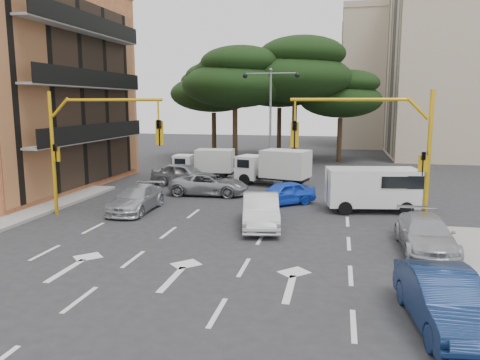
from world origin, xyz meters
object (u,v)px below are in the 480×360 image
(car_silver_parked, at_px, (426,234))
(box_truck_b, at_px, (273,168))
(car_white_hatch, at_px, (261,211))
(signal_mast_left, at_px, (85,136))
(box_truck_a, at_px, (204,164))
(street_lamp_center, at_px, (271,103))
(car_silver_wagon, at_px, (136,199))
(car_silver_cross_a, at_px, (209,184))
(car_navy_parked, at_px, (445,300))
(van_white, at_px, (372,189))
(car_blue_compact, at_px, (283,193))
(signal_mast_right, at_px, (384,141))
(car_silver_cross_b, at_px, (184,174))

(car_silver_parked, height_order, box_truck_b, box_truck_b)
(car_white_hatch, distance_m, car_silver_parked, 6.89)
(signal_mast_left, height_order, box_truck_a, signal_mast_left)
(street_lamp_center, bearing_deg, car_silver_wagon, -111.76)
(car_silver_cross_a, height_order, car_navy_parked, car_navy_parked)
(van_white, relative_size, box_truck_a, 1.02)
(car_blue_compact, bearing_deg, car_navy_parked, -16.56)
(box_truck_a, bearing_deg, signal_mast_right, -141.49)
(car_white_hatch, bearing_deg, street_lamp_center, 86.21)
(car_silver_parked, bearing_deg, car_blue_compact, 130.67)
(signal_mast_right, distance_m, box_truck_b, 12.26)
(car_white_hatch, distance_m, box_truck_b, 10.64)
(car_white_hatch, relative_size, car_navy_parked, 1.02)
(van_white, bearing_deg, signal_mast_left, -83.60)
(car_silver_cross_b, bearing_deg, box_truck_a, -1.85)
(car_blue_compact, height_order, car_navy_parked, car_navy_parked)
(car_silver_cross_a, xyz_separation_m, box_truck_b, (3.30, 3.99, 0.55))
(car_blue_compact, xyz_separation_m, car_silver_parked, (6.15, -6.94, 0.03))
(signal_mast_left, relative_size, box_truck_b, 1.22)
(car_silver_wagon, bearing_deg, car_silver_cross_b, 88.81)
(street_lamp_center, height_order, car_white_hatch, street_lamp_center)
(car_blue_compact, distance_m, van_white, 4.65)
(car_silver_cross_b, bearing_deg, car_silver_parked, -123.12)
(van_white, height_order, box_truck_b, box_truck_b)
(street_lamp_center, xyz_separation_m, car_silver_wagon, (-5.01, -12.54, -4.79))
(car_white_hatch, relative_size, car_blue_compact, 1.20)
(car_navy_parked, bearing_deg, box_truck_b, 103.03)
(car_navy_parked, relative_size, box_truck_a, 0.99)
(car_silver_wagon, xyz_separation_m, car_silver_cross_a, (2.46, 4.87, 0.01))
(signal_mast_left, bearing_deg, box_truck_a, 79.14)
(car_silver_parked, xyz_separation_m, van_white, (-1.56, 6.41, 0.46))
(signal_mast_right, bearing_deg, car_navy_parked, -84.40)
(signal_mast_right, height_order, car_navy_parked, signal_mast_right)
(car_white_hatch, relative_size, box_truck_a, 1.01)
(van_white, height_order, box_truck_a, van_white)
(signal_mast_right, distance_m, van_white, 4.87)
(car_blue_compact, distance_m, car_silver_parked, 9.27)
(car_navy_parked, bearing_deg, street_lamp_center, 101.72)
(car_silver_wagon, distance_m, car_silver_cross_b, 7.57)
(car_blue_compact, bearing_deg, car_white_hatch, -44.16)
(car_white_hatch, xyz_separation_m, car_silver_cross_b, (-6.70, 9.29, 0.03))
(car_silver_cross_b, bearing_deg, car_silver_cross_a, -130.05)
(street_lamp_center, bearing_deg, box_truck_b, -78.37)
(car_silver_cross_b, height_order, car_navy_parked, car_silver_cross_b)
(signal_mast_left, relative_size, van_white, 1.34)
(street_lamp_center, height_order, van_white, street_lamp_center)
(signal_mast_left, distance_m, van_white, 14.35)
(signal_mast_left, bearing_deg, van_white, 16.55)
(signal_mast_left, height_order, car_silver_parked, signal_mast_left)
(car_silver_parked, bearing_deg, car_navy_parked, -96.33)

